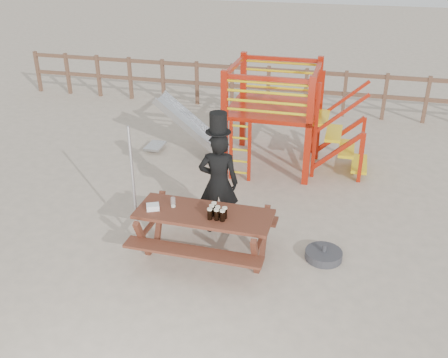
# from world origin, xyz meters

# --- Properties ---
(ground) EXTENTS (60.00, 60.00, 0.00)m
(ground) POSITION_xyz_m (0.00, 0.00, 0.00)
(ground) COLOR #C2AE96
(ground) RESTS_ON ground
(back_fence) EXTENTS (15.09, 0.09, 1.20)m
(back_fence) POSITION_xyz_m (0.00, 7.00, 0.74)
(back_fence) COLOR brown
(back_fence) RESTS_ON ground
(playground_fort) EXTENTS (4.71, 1.84, 2.10)m
(playground_fort) POSITION_xyz_m (0.12, 3.58, 1.07)
(playground_fort) COLOR #AC1E0B
(playground_fort) RESTS_ON ground
(picnic_table) EXTENTS (1.97, 1.37, 0.76)m
(picnic_table) POSITION_xyz_m (-0.16, -0.01, 0.48)
(picnic_table) COLOR brown
(picnic_table) RESTS_ON ground
(man_with_hat) EXTENTS (0.68, 0.51, 2.01)m
(man_with_hat) POSITION_xyz_m (-0.16, 0.76, 0.90)
(man_with_hat) COLOR black
(man_with_hat) RESTS_ON ground
(metal_pole) EXTENTS (0.04, 0.04, 1.95)m
(metal_pole) POSITION_xyz_m (-1.25, 0.05, 0.97)
(metal_pole) COLOR #B2B2B7
(metal_pole) RESTS_ON ground
(parasol_base) EXTENTS (0.55, 0.55, 0.23)m
(parasol_base) POSITION_xyz_m (1.56, 0.40, 0.06)
(parasol_base) COLOR #343439
(parasol_base) RESTS_ON ground
(paper_bag) EXTENTS (0.22, 0.20, 0.08)m
(paper_bag) POSITION_xyz_m (-0.90, -0.11, 0.80)
(paper_bag) COLOR white
(paper_bag) RESTS_ON picnic_table
(stout_pints) EXTENTS (0.26, 0.25, 0.17)m
(stout_pints) POSITION_xyz_m (0.05, -0.09, 0.85)
(stout_pints) COLOR black
(stout_pints) RESTS_ON picnic_table
(empty_glasses) EXTENTS (0.07, 0.07, 0.15)m
(empty_glasses) POSITION_xyz_m (-0.64, 0.04, 0.83)
(empty_glasses) COLOR silver
(empty_glasses) RESTS_ON picnic_table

